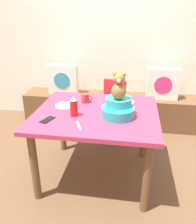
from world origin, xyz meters
name	(u,v)px	position (x,y,z in m)	size (l,w,h in m)	color
ground_plane	(97,174)	(0.00, 0.00, 0.00)	(8.00, 8.00, 0.00)	brown
back_wall	(113,35)	(0.00, 1.53, 1.30)	(4.40, 0.10, 2.60)	silver
window_bench	(110,109)	(0.00, 1.26, 0.23)	(2.60, 0.44, 0.46)	brown
pillow_floral_left	(63,79)	(-0.71, 1.24, 0.68)	(0.44, 0.15, 0.44)	white
pillow_floral_right	(163,84)	(0.74, 1.24, 0.68)	(0.44, 0.15, 0.44)	white
dining_table	(96,121)	(0.00, 0.00, 0.64)	(1.16, 1.02, 0.74)	#B73351
highchair	(111,102)	(0.07, 0.82, 0.52)	(0.39, 0.50, 0.79)	red
infant_seat_teal	(118,108)	(0.21, -0.07, 0.81)	(0.30, 0.33, 0.16)	teal
teddy_bear	(119,87)	(0.21, -0.07, 1.02)	(0.13, 0.12, 0.25)	olive
ketchup_bottle	(74,107)	(-0.18, -0.13, 0.83)	(0.07, 0.07, 0.18)	red
coffee_mug	(85,98)	(-0.15, 0.22, 0.79)	(0.12, 0.08, 0.09)	#9E332D
dinner_plate_near	(124,102)	(0.25, 0.27, 0.75)	(0.20, 0.20, 0.01)	white
dinner_plate_far	(66,105)	(-0.33, 0.09, 0.75)	(0.20, 0.20, 0.01)	white
cell_phone	(48,120)	(-0.39, -0.26, 0.74)	(0.07, 0.14, 0.01)	black
table_fork	(79,126)	(-0.10, -0.32, 0.74)	(0.02, 0.17, 0.01)	silver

